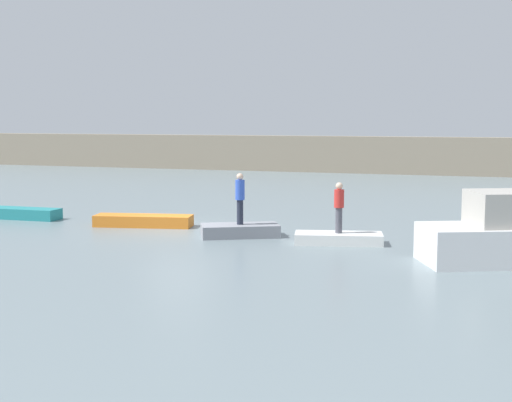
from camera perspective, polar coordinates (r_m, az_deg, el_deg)
ground_plane at (r=26.08m, az=-6.37°, el=-2.32°), size 120.00×120.00×0.00m
embankment_wall at (r=53.23m, az=6.79°, el=3.74°), size 80.00×1.20×2.70m
rowboat_teal at (r=30.23m, az=-18.18°, el=-0.95°), size 3.11×1.02×0.44m
rowboat_orange at (r=27.07m, az=-9.02°, el=-1.57°), size 3.79×1.69×0.43m
rowboat_grey at (r=24.45m, az=-1.29°, el=-2.38°), size 2.89×2.25×0.43m
rowboat_white at (r=23.25m, az=6.64°, el=-3.00°), size 3.00×1.72×0.35m
person_red_shirt at (r=23.09m, az=6.68°, el=-0.32°), size 0.32×0.32×1.65m
person_blue_shirt at (r=24.29m, az=-1.29°, el=0.40°), size 0.32×0.32×1.76m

